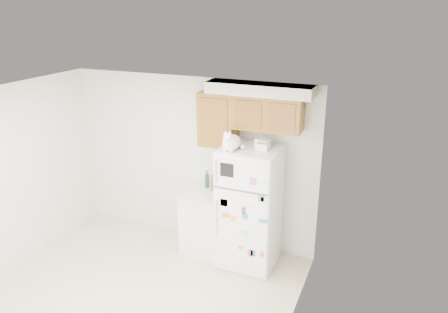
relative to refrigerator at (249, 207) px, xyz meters
The scene contains 9 objects.
ground_plane 2.10m from the refrigerator, 123.09° to the right, with size 3.80×4.00×0.01m, color #C1B394.
room_shell 1.84m from the refrigerator, 124.18° to the right, with size 3.84×4.04×2.52m.
refrigerator is the anchor object (origin of this frame).
base_counter 0.79m from the refrigerator, behind, with size 0.64×0.64×0.92m.
cat 0.99m from the refrigerator, 138.83° to the right, with size 0.28×0.41×0.29m.
storage_box_back 0.91m from the refrigerator, 40.79° to the left, with size 0.18×0.13×0.10m, color white.
storage_box_front 0.91m from the refrigerator, 10.56° to the right, with size 0.15×0.11×0.09m, color white.
bottle_green 0.80m from the refrigerator, 162.04° to the left, with size 0.06×0.06×0.27m, color #19381E, non-canonical shape.
bottle_amber 0.67m from the refrigerator, 163.42° to the left, with size 0.07×0.07×0.30m, color #593814, non-canonical shape.
Camera 1 is at (2.75, -3.47, 3.49)m, focal length 35.00 mm.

